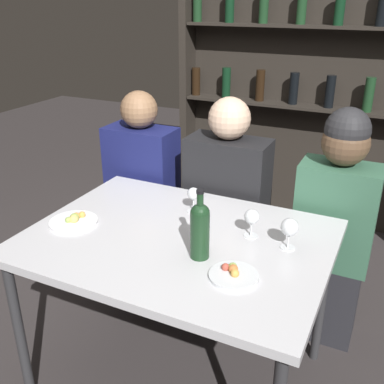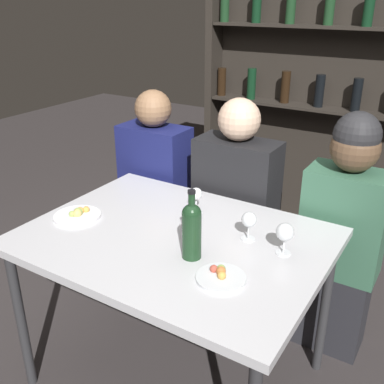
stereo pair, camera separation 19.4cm
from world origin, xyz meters
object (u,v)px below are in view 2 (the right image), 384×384
Objects in this scene: food_plate_1 at (78,215)px; seated_person_left at (156,197)px; wine_bottle at (192,228)px; seated_person_center at (235,218)px; food_plate_0 at (221,276)px; wine_glass_1 at (285,233)px; wine_glass_2 at (196,195)px; seated_person_right at (341,239)px; wine_glass_0 at (249,221)px.

seated_person_left is at bearing 96.68° from food_plate_1.
seated_person_center is (-0.17, 0.73, -0.32)m from wine_bottle.
food_plate_0 is 1.20m from seated_person_left.
wine_glass_1 is 0.94m from food_plate_1.
wine_glass_2 is at bearing 118.97° from wine_bottle.
wine_glass_1 is 1.08× the size of wine_glass_2.
seated_person_left is 1.11m from seated_person_right.
food_plate_1 is at bearing 178.71° from wine_bottle.
wine_glass_1 is 0.72× the size of food_plate_0.
food_plate_0 is 0.85× the size of food_plate_1.
seated_person_center is at bearing 86.94° from wine_glass_2.
food_plate_0 is at bearing -22.64° from wine_bottle.
wine_bottle is 1.06m from seated_person_left.
wine_glass_0 is (0.13, 0.24, -0.04)m from wine_bottle.
wine_glass_2 is 0.55m from food_plate_0.
seated_person_right is (0.28, 0.49, -0.24)m from wine_glass_0.
seated_person_right reaches higher than wine_glass_0.
wine_bottle is 0.36m from wine_glass_1.
food_plate_1 is (-0.92, -0.20, -0.08)m from wine_glass_1.
seated_person_right is (0.59, 0.38, -0.24)m from wine_glass_2.
wine_glass_0 is at bearing -119.59° from seated_person_right.
wine_glass_0 is 0.61m from seated_person_right.
seated_person_right is (0.57, 0.00, 0.04)m from seated_person_center.
wine_glass_2 is (-0.19, 0.35, -0.04)m from wine_bottle.
food_plate_0 is at bearing -49.34° from wine_glass_2.
wine_glass_1 reaches higher than wine_glass_2.
food_plate_1 is at bearing -83.32° from seated_person_left.
wine_glass_1 is 0.50m from wine_glass_2.
seated_person_right is at bearing 77.89° from wine_glass_1.
wine_glass_0 is 1.02× the size of wine_glass_2.
seated_person_left is (-1.00, 0.52, -0.29)m from wine_glass_1.
seated_person_left reaches higher than food_plate_1.
wine_bottle is 0.23× the size of seated_person_right.
seated_person_left reaches higher than wine_glass_1.
seated_person_center is (-0.34, 0.80, -0.20)m from food_plate_0.
wine_glass_0 is at bearing 16.77° from food_plate_1.
wine_bottle is 0.21m from food_plate_0.
wine_glass_2 is at bearing -36.41° from seated_person_left.
wine_bottle reaches higher than wine_glass_0.
seated_person_right reaches higher than wine_bottle.
seated_person_left is 0.99× the size of seated_person_center.
wine_glass_2 is 0.56× the size of food_plate_1.
seated_person_right is at bearing 61.00° from wine_bottle.
wine_bottle is 1.31× the size of food_plate_1.
wine_bottle is 0.64m from food_plate_1.
wine_glass_1 is 0.11× the size of seated_person_center.
wine_glass_2 is at bearing 164.43° from wine_glass_1.
food_plate_1 is at bearing -167.84° from wine_glass_1.
seated_person_right reaches higher than wine_glass_1.
food_plate_1 is 0.17× the size of seated_person_left.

